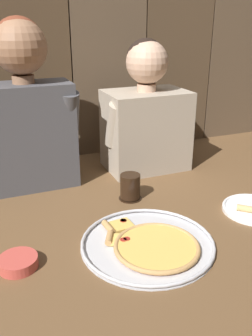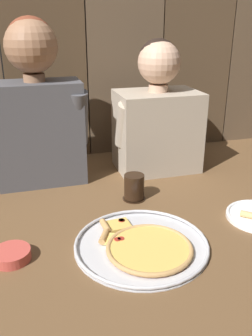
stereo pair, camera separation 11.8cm
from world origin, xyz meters
name	(u,v)px [view 2 (the right image)]	position (x,y,z in m)	size (l,w,h in m)	color
ground_plane	(135,232)	(0.00, 0.00, 0.00)	(3.20, 3.20, 0.00)	brown
pizza_tray	(143,245)	(0.00, -0.09, 0.01)	(0.40, 0.40, 0.03)	silver
drinking_glass	(134,187)	(0.06, 0.22, 0.05)	(0.09, 0.09, 0.10)	black
dipping_bowl	(11,254)	(-0.38, -0.04, 0.02)	(0.11, 0.11, 0.03)	#CC4C42
diner_left	(37,106)	(-0.25, 0.49, 0.31)	(0.38, 0.21, 0.64)	#4C4C51
diner_right	(157,115)	(0.25, 0.49, 0.24)	(0.38, 0.24, 0.55)	#B2A38E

